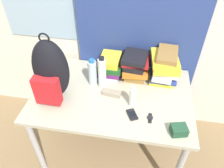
# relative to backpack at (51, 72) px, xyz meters

# --- Properties ---
(wall_back) EXTENTS (6.00, 0.06, 2.50)m
(wall_back) POSITION_rel_backpack_xyz_m (0.43, 0.58, 0.30)
(wall_back) COLOR silver
(wall_back) RESTS_ON ground_plane
(curtain_blue) EXTENTS (1.07, 0.04, 2.50)m
(curtain_blue) POSITION_rel_backpack_xyz_m (0.59, 0.53, 0.30)
(curtain_blue) COLOR navy
(curtain_blue) RESTS_ON ground_plane
(desk) EXTENTS (1.26, 0.82, 0.71)m
(desk) POSITION_rel_backpack_xyz_m (0.44, 0.09, -0.31)
(desk) COLOR #B7B299
(desk) RESTS_ON ground_plane
(backpack) EXTENTS (0.27, 0.26, 0.54)m
(backpack) POSITION_rel_backpack_xyz_m (0.00, 0.00, 0.00)
(backpack) COLOR black
(backpack) RESTS_ON desk
(book_stack_left) EXTENTS (0.22, 0.29, 0.18)m
(book_stack_left) POSITION_rel_backpack_xyz_m (0.37, 0.35, -0.15)
(book_stack_left) COLOR silver
(book_stack_left) RESTS_ON desk
(book_stack_center) EXTENTS (0.23, 0.27, 0.21)m
(book_stack_center) POSITION_rel_backpack_xyz_m (0.59, 0.35, -0.13)
(book_stack_center) COLOR olive
(book_stack_center) RESTS_ON desk
(book_stack_right) EXTENTS (0.25, 0.30, 0.27)m
(book_stack_right) POSITION_rel_backpack_xyz_m (0.83, 0.35, -0.10)
(book_stack_right) COLOR yellow
(book_stack_right) RESTS_ON desk
(water_bottle) EXTENTS (0.07, 0.07, 0.24)m
(water_bottle) POSITION_rel_backpack_xyz_m (0.26, 0.18, -0.12)
(water_bottle) COLOR silver
(water_bottle) RESTS_ON desk
(sports_bottle) EXTENTS (0.06, 0.06, 0.29)m
(sports_bottle) POSITION_rel_backpack_xyz_m (0.34, 0.17, -0.10)
(sports_bottle) COLOR white
(sports_bottle) RESTS_ON desk
(sunscreen_bottle) EXTENTS (0.05, 0.05, 0.17)m
(sunscreen_bottle) POSITION_rel_backpack_xyz_m (0.61, -0.00, -0.15)
(sunscreen_bottle) COLOR white
(sunscreen_bottle) RESTS_ON desk
(cell_phone) EXTENTS (0.10, 0.11, 0.02)m
(cell_phone) POSITION_rel_backpack_xyz_m (0.62, -0.11, -0.23)
(cell_phone) COLOR black
(cell_phone) RESTS_ON desk
(sunglasses_case) EXTENTS (0.16, 0.08, 0.04)m
(sunglasses_case) POSITION_rel_backpack_xyz_m (0.44, 0.07, -0.22)
(sunglasses_case) COLOR gray
(sunglasses_case) RESTS_ON desk
(camera_pouch) EXTENTS (0.12, 0.11, 0.06)m
(camera_pouch) POSITION_rel_backpack_xyz_m (0.94, -0.21, -0.20)
(camera_pouch) COLOR #234C33
(camera_pouch) RESTS_ON desk
(wristwatch) EXTENTS (0.04, 0.09, 0.01)m
(wristwatch) POSITION_rel_backpack_xyz_m (0.75, -0.12, -0.23)
(wristwatch) COLOR black
(wristwatch) RESTS_ON desk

